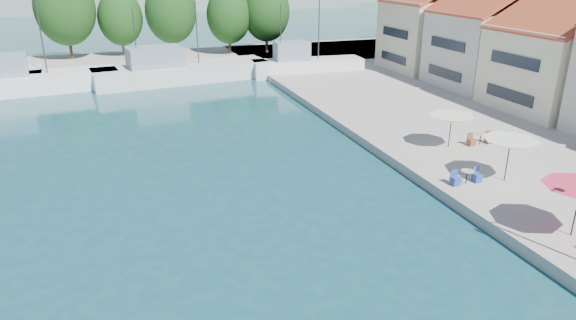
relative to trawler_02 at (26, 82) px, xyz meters
name	(u,v)px	position (x,y,z in m)	size (l,w,h in m)	color
quay_right	(558,124)	(39.79, -25.90, -0.77)	(32.00, 92.00, 0.60)	#ABA69A
quay_far	(126,64)	(9.79, 11.10, -0.77)	(90.00, 16.00, 0.60)	#ABA69A
building_04	(559,55)	(41.79, -22.90, 3.95)	(9.00, 8.80, 9.20)	#F5E8C4
building_05	(484,37)	(41.79, -13.90, 4.19)	(8.40, 8.80, 9.70)	beige
building_06	(430,25)	(41.79, -4.90, 4.43)	(9.00, 8.80, 10.20)	beige
trawler_02	(26,82)	(0.00, 0.00, 0.00)	(16.55, 6.19, 10.20)	white
trawler_03	(178,72)	(14.66, 0.27, 0.00)	(18.74, 7.01, 10.20)	silver
trawler_04	(305,66)	(28.55, -0.99, 0.00)	(12.59, 4.18, 10.20)	silver
tree_04	(65,8)	(3.49, 15.19, 5.65)	(7.15, 7.15, 10.59)	#3F2B19
tree_05	(120,18)	(9.80, 15.78, 4.27)	(5.55, 5.55, 8.22)	#3F2B19
tree_06	(171,12)	(15.95, 14.05, 5.01)	(6.41, 6.41, 9.48)	#3F2B19
tree_07	(229,16)	(23.12, 12.60, 4.41)	(5.71, 5.71, 8.45)	#3F2B19
tree_08	(266,12)	(28.07, 12.22, 4.80)	(6.16, 6.16, 9.12)	#3F2B19
umbrella_white	(510,144)	(27.84, -33.93, 1.68)	(2.95, 2.95, 2.40)	black
umbrella_cream	(452,119)	(28.19, -28.29, 1.46)	(2.90, 2.90, 2.18)	black
cafe_table_02	(466,179)	(25.55, -33.61, -0.18)	(1.82, 0.70, 0.76)	black
cafe_table_03	(480,140)	(30.49, -28.50, -0.18)	(1.82, 0.70, 0.76)	black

